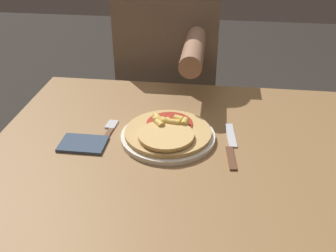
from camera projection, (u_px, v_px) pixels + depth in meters
name	position (u px, v px, depth m)	size (l,w,h in m)	color
dining_table	(178.00, 186.00, 1.10)	(1.01, 0.80, 0.77)	olive
plate	(168.00, 136.00, 1.07)	(0.26, 0.26, 0.01)	silver
pizza	(168.00, 132.00, 1.06)	(0.24, 0.24, 0.04)	tan
fork	(107.00, 134.00, 1.09)	(0.03, 0.18, 0.00)	brown
knife	(231.00, 146.00, 1.04)	(0.03, 0.22, 0.00)	brown
napkin	(83.00, 144.00, 1.04)	(0.12, 0.09, 0.01)	#38475B
person_diner	(169.00, 71.00, 1.59)	(0.39, 0.52, 1.23)	#2D2D38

